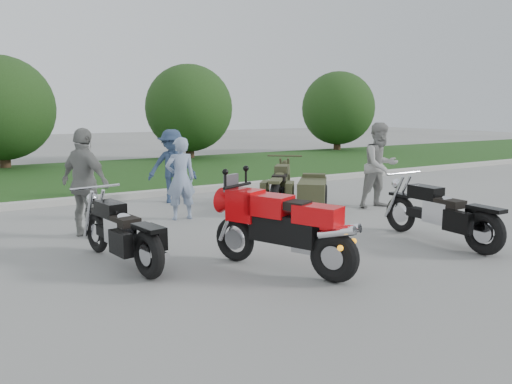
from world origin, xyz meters
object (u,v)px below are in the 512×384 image
cruiser_sidecar (299,190)px  person_stripe (181,179)px  cruiser_left (124,235)px  person_denim (172,166)px  sportbike_red (284,227)px  person_back (85,183)px  cruiser_right (444,216)px  person_grey (380,166)px

cruiser_sidecar → person_stripe: person_stripe is taller
cruiser_left → person_denim: bearing=50.4°
sportbike_red → person_back: size_ratio=1.13×
cruiser_sidecar → cruiser_right: bearing=-43.9°
cruiser_sidecar → person_denim: size_ratio=1.27×
cruiser_sidecar → person_back: 4.58m
person_back → person_denim: bearing=-74.6°
cruiser_left → person_denim: 4.82m
sportbike_red → cruiser_sidecar: bearing=27.4°
person_denim → person_back: person_back is taller
cruiser_right → person_grey: size_ratio=1.24×
cruiser_right → person_denim: (-2.45, 5.69, 0.40)m
person_stripe → person_grey: 4.41m
cruiser_right → person_back: bearing=145.1°
person_grey → person_denim: bearing=146.0°
cruiser_right → person_back: person_back is taller
cruiser_sidecar → person_back: (-4.55, -0.11, 0.51)m
cruiser_right → person_back: size_ratio=1.25×
cruiser_left → person_stripe: bearing=42.3°
person_stripe → person_denim: bearing=-99.7°
cruiser_right → person_denim: size_ratio=1.37×
sportbike_red → person_stripe: size_ratio=1.29×
cruiser_right → person_grey: (1.29, 2.77, 0.48)m
person_back → cruiser_right: bearing=-152.3°
person_grey → person_back: size_ratio=1.01×
person_denim → person_back: bearing=-116.0°
person_grey → person_denim: size_ratio=1.10×
person_stripe → person_back: 1.97m
person_stripe → person_denim: size_ratio=0.96×
person_stripe → person_back: (-1.92, -0.45, 0.12)m
cruiser_right → person_grey: 3.09m
cruiser_right → person_back: (-4.90, 3.45, 0.48)m
sportbike_red → cruiser_sidecar: size_ratio=0.98×
sportbike_red → person_grey: (4.32, 2.61, 0.31)m
person_denim → sportbike_red: bearing=-74.5°
person_stripe → cruiser_right: bearing=134.1°
cruiser_left → sportbike_red: bearing=-47.4°
cruiser_left → person_back: bearing=82.2°
cruiser_left → person_stripe: (1.84, 2.39, 0.38)m
person_back → person_grey: bearing=-123.4°
sportbike_red → person_back: 3.80m
cruiser_sidecar → person_grey: bearing=14.7°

